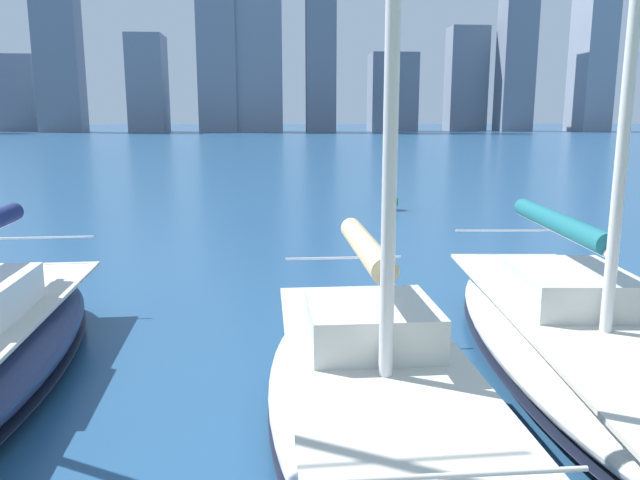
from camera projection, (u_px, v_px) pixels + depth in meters
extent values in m
cube|color=gray|center=(595.00, 21.00, 153.65)|extent=(7.31, 11.04, 53.59)
cube|color=slate|center=(516.00, 66.00, 157.44)|extent=(8.10, 7.15, 32.52)
cube|color=slate|center=(466.00, 79.00, 164.68)|extent=(9.91, 7.20, 26.67)
cube|color=slate|center=(392.00, 93.00, 160.23)|extent=(11.81, 8.99, 19.50)
cube|color=slate|center=(321.00, 21.00, 149.18)|extent=(7.02, 7.36, 52.56)
cube|color=gray|center=(258.00, 25.00, 149.85)|extent=(11.24, 9.40, 50.60)
cube|color=slate|center=(218.00, 63.00, 149.76)|extent=(9.08, 8.67, 32.74)
cube|color=slate|center=(148.00, 84.00, 151.97)|extent=(8.48, 10.82, 23.05)
cube|color=slate|center=(58.00, 49.00, 147.27)|extent=(10.05, 6.79, 38.60)
cube|color=slate|center=(18.00, 93.00, 158.04)|extent=(10.43, 7.53, 18.93)
ellipsoid|color=white|center=(581.00, 348.00, 9.29)|extent=(3.49, 9.61, 0.91)
ellipsoid|color=black|center=(580.00, 364.00, 9.34)|extent=(3.51, 9.66, 0.10)
cube|color=beige|center=(584.00, 317.00, 9.20)|extent=(2.91, 8.44, 0.06)
cube|color=silver|center=(570.00, 287.00, 9.69)|extent=(1.80, 2.20, 0.55)
cylinder|color=silver|center=(557.00, 230.00, 10.23)|extent=(0.45, 3.95, 0.12)
cylinder|color=#19606B|center=(558.00, 223.00, 10.21)|extent=(0.62, 3.65, 0.32)
cylinder|color=silver|center=(503.00, 231.00, 13.25)|extent=(2.04, 0.21, 0.04)
ellipsoid|color=white|center=(376.00, 396.00, 7.69)|extent=(2.71, 7.29, 0.91)
ellipsoid|color=black|center=(376.00, 415.00, 7.74)|extent=(2.73, 7.32, 0.10)
cube|color=beige|center=(377.00, 359.00, 7.59)|extent=(2.23, 6.41, 0.06)
cube|color=silver|center=(371.00, 324.00, 7.96)|extent=(1.61, 1.61, 0.55)
cylinder|color=silver|center=(365.00, 255.00, 8.34)|extent=(0.14, 3.05, 0.12)
cylinder|color=#C6B284|center=(365.00, 246.00, 8.32)|extent=(0.34, 2.81, 0.32)
cylinder|color=silver|center=(465.00, 475.00, 4.23)|extent=(1.73, 0.05, 0.04)
cylinder|color=silver|center=(344.00, 258.00, 10.69)|extent=(1.99, 0.05, 0.04)
cylinder|color=silver|center=(38.00, 238.00, 12.23)|extent=(2.14, 0.11, 0.04)
sphere|color=green|center=(390.00, 202.00, 25.97)|extent=(0.70, 0.70, 0.70)
cylinder|color=black|center=(390.00, 185.00, 25.84)|extent=(0.06, 0.06, 0.70)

